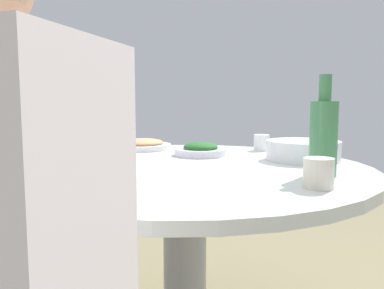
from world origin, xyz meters
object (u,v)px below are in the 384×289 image
object	(u,v)px
soup_bowl	(303,151)
tea_cup_near	(319,173)
round_dining_table	(185,211)
dish_shrimp	(142,145)
tea_cup_far	(262,143)
rice_bowl	(87,151)
green_bottle	(324,136)
dish_noodles	(57,179)
dish_greens	(201,150)

from	to	relation	value
soup_bowl	tea_cup_near	xyz separation A→B (m)	(0.12, -0.44, 0.00)
round_dining_table	dish_shrimp	size ratio (longest dim) A/B	4.78
tea_cup_near	tea_cup_far	bearing A→B (deg)	117.52
rice_bowl	green_bottle	distance (m)	0.73
round_dining_table	dish_noodles	bearing A→B (deg)	-107.25
round_dining_table	tea_cup_near	size ratio (longest dim) A/B	16.23
tea_cup_near	dish_noodles	bearing A→B (deg)	-155.13
dish_noodles	green_bottle	world-z (taller)	green_bottle
soup_bowl	dish_noodles	world-z (taller)	soup_bowl
rice_bowl	tea_cup_far	xyz separation A→B (m)	(0.40, 0.62, -0.01)
rice_bowl	dish_shrimp	distance (m)	0.44
green_bottle	tea_cup_near	xyz separation A→B (m)	(0.02, -0.17, -0.08)
round_dining_table	tea_cup_near	distance (m)	0.50
tea_cup_near	green_bottle	bearing A→B (deg)	95.55
green_bottle	tea_cup_far	world-z (taller)	green_bottle
dish_noodles	green_bottle	distance (m)	0.71
round_dining_table	tea_cup_near	bearing A→B (deg)	-19.21
round_dining_table	dish_noodles	size ratio (longest dim) A/B	4.75
rice_bowl	soup_bowl	xyz separation A→B (m)	(0.61, 0.42, -0.01)
rice_bowl	dish_greens	size ratio (longest dim) A/B	1.30
round_dining_table	rice_bowl	world-z (taller)	rice_bowl
green_bottle	tea_cup_near	distance (m)	0.19
round_dining_table	soup_bowl	xyz separation A→B (m)	(0.32, 0.28, 0.18)
dish_noodles	tea_cup_near	size ratio (longest dim) A/B	3.42
soup_bowl	dish_greens	distance (m)	0.38
green_bottle	tea_cup_near	world-z (taller)	green_bottle
soup_bowl	tea_cup_near	world-z (taller)	tea_cup_near
soup_bowl	dish_shrimp	world-z (taller)	soup_bowl
tea_cup_far	soup_bowl	bearing A→B (deg)	-43.80
rice_bowl	dish_shrimp	size ratio (longest dim) A/B	1.05
dish_greens	dish_shrimp	bearing A→B (deg)	168.00
soup_bowl	dish_greens	size ratio (longest dim) A/B	1.27
dish_shrimp	dish_noodles	xyz separation A→B (m)	(0.24, -0.72, -0.00)
green_bottle	soup_bowl	bearing A→B (deg)	111.59
rice_bowl	soup_bowl	distance (m)	0.74
dish_noodles	tea_cup_near	xyz separation A→B (m)	(0.57, 0.26, 0.02)
tea_cup_near	dish_greens	bearing A→B (deg)	142.12
tea_cup_far	dish_greens	bearing A→B (deg)	-122.84
rice_bowl	soup_bowl	size ratio (longest dim) A/B	1.03
dish_greens	green_bottle	bearing A→B (deg)	-24.25
rice_bowl	dish_noodles	xyz separation A→B (m)	(0.16, -0.29, -0.03)
rice_bowl	tea_cup_near	xyz separation A→B (m)	(0.73, -0.02, -0.01)
dish_shrimp	green_bottle	xyz separation A→B (m)	(0.79, -0.28, 0.09)
tea_cup_near	rice_bowl	bearing A→B (deg)	178.38
round_dining_table	rice_bowl	bearing A→B (deg)	-155.20
soup_bowl	green_bottle	xyz separation A→B (m)	(0.11, -0.27, 0.08)
rice_bowl	tea_cup_far	bearing A→B (deg)	57.25
dish_greens	dish_noodles	xyz separation A→B (m)	(-0.08, -0.65, -0.00)
round_dining_table	tea_cup_near	world-z (taller)	tea_cup_near
soup_bowl	tea_cup_near	size ratio (longest dim) A/B	3.48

